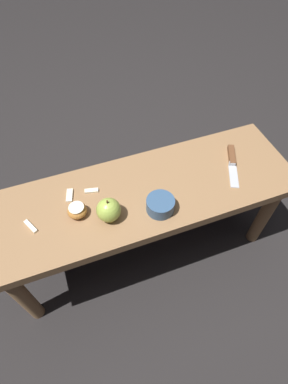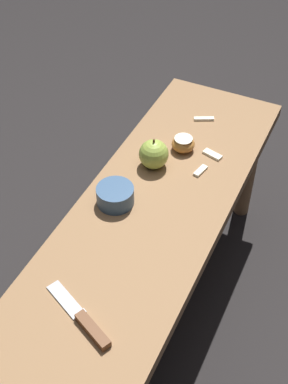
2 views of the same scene
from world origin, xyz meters
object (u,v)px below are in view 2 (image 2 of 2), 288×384
(wooden_bench, at_px, (152,225))
(apple_whole, at_px, (154,154))
(knife, at_px, (86,322))
(bowl, at_px, (115,195))
(apple_cut, at_px, (183,144))

(wooden_bench, distance_m, apple_whole, 0.20)
(wooden_bench, xyz_separation_m, knife, (-0.39, -0.02, 0.08))
(wooden_bench, bearing_deg, knife, -177.24)
(knife, distance_m, bowl, 0.38)
(knife, bearing_deg, bowl, -47.08)
(wooden_bench, bearing_deg, apple_whole, 23.59)
(wooden_bench, xyz_separation_m, apple_whole, (0.15, 0.07, 0.12))
(wooden_bench, distance_m, knife, 0.40)
(bowl, bearing_deg, wooden_bench, -74.27)
(wooden_bench, bearing_deg, apple_cut, 3.78)
(knife, distance_m, apple_cut, 0.65)
(apple_whole, height_order, bowl, apple_whole)
(wooden_bench, height_order, apple_cut, apple_cut)
(knife, relative_size, apple_cut, 3.00)
(knife, height_order, apple_cut, apple_cut)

